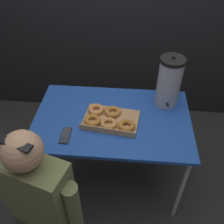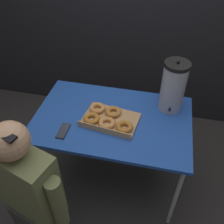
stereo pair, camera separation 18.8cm
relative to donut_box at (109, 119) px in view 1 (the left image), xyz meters
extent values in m
plane|color=#2D2B28|center=(0.02, 0.04, -0.80)|extent=(12.00, 12.00, 0.00)
cube|color=#1E479E|center=(0.02, 0.04, -0.04)|extent=(1.20, 0.77, 0.03)
cylinder|color=#ADADB2|center=(-0.53, -0.30, -0.43)|extent=(0.03, 0.03, 0.75)
cylinder|color=#ADADB2|center=(0.58, -0.30, -0.43)|extent=(0.03, 0.03, 0.75)
cylinder|color=#ADADB2|center=(-0.53, 0.38, -0.43)|extent=(0.03, 0.03, 0.75)
cylinder|color=#ADADB2|center=(0.58, 0.38, -0.43)|extent=(0.03, 0.03, 0.75)
cube|color=tan|center=(0.02, 0.01, -0.02)|extent=(0.45, 0.33, 0.02)
cube|color=tan|center=(0.00, -0.13, 0.01)|extent=(0.41, 0.06, 0.04)
torus|color=#AD6A28|center=(-0.12, -0.04, 0.01)|extent=(0.15, 0.15, 0.04)
torus|color=#C68341|center=(0.00, -0.06, 0.01)|extent=(0.17, 0.17, 0.04)
torus|color=#AA6825|center=(0.14, -0.07, 0.01)|extent=(0.17, 0.17, 0.04)
torus|color=#C68442|center=(-0.11, 0.09, 0.01)|extent=(0.16, 0.16, 0.04)
torus|color=#B2702D|center=(0.03, 0.07, 0.01)|extent=(0.13, 0.13, 0.04)
cylinder|color=#939399|center=(0.45, 0.26, 0.17)|extent=(0.18, 0.18, 0.38)
cylinder|color=black|center=(0.45, 0.26, 0.37)|extent=(0.19, 0.19, 0.03)
sphere|color=black|center=(0.45, 0.26, 0.40)|extent=(0.03, 0.03, 0.03)
cylinder|color=black|center=(0.45, 0.16, 0.05)|extent=(0.02, 0.05, 0.02)
cube|color=black|center=(-0.29, -0.18, -0.02)|extent=(0.06, 0.15, 0.01)
cube|color=#2D333D|center=(-0.29, -0.18, -0.01)|extent=(0.06, 0.13, 0.00)
cube|color=#60663D|center=(-0.36, -0.63, -0.03)|extent=(0.45, 0.30, 0.55)
sphere|color=tan|center=(-0.36, -0.63, 0.35)|extent=(0.21, 0.21, 0.21)
cube|color=black|center=(-0.36, -0.65, 0.43)|extent=(0.18, 0.10, 0.01)
cylinder|color=#60663D|center=(-0.13, -0.70, -0.06)|extent=(0.09, 0.09, 0.44)
cylinder|color=#60663D|center=(-0.58, -0.56, -0.06)|extent=(0.09, 0.09, 0.44)
camera|label=1|loc=(0.14, -1.36, 1.29)|focal=40.00mm
camera|label=2|loc=(0.33, -1.33, 1.29)|focal=40.00mm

